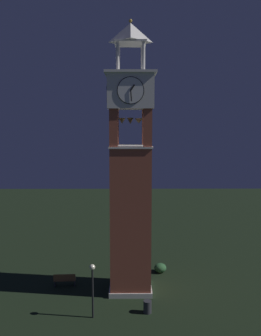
# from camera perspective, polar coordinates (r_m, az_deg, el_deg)

# --- Properties ---
(ground) EXTENTS (80.00, 80.00, 0.00)m
(ground) POSITION_cam_1_polar(r_m,az_deg,el_deg) (28.09, -0.00, -18.22)
(ground) COLOR black
(clock_tower) EXTENTS (3.40, 3.40, 18.79)m
(clock_tower) POSITION_cam_1_polar(r_m,az_deg,el_deg) (25.73, -0.00, -2.42)
(clock_tower) COLOR #9E4C38
(clock_tower) RESTS_ON ground
(park_bench) EXTENTS (0.52, 1.62, 0.95)m
(park_bench) POSITION_cam_1_polar(r_m,az_deg,el_deg) (28.73, -10.16, -16.67)
(park_bench) COLOR brown
(park_bench) RESTS_ON ground
(lamp_post) EXTENTS (0.36, 0.36, 3.44)m
(lamp_post) POSITION_cam_1_polar(r_m,az_deg,el_deg) (23.62, -5.91, -16.92)
(lamp_post) COLOR black
(lamp_post) RESTS_ON ground
(trash_bin) EXTENTS (0.52, 0.52, 0.80)m
(trash_bin) POSITION_cam_1_polar(r_m,az_deg,el_deg) (24.94, 2.64, -20.68)
(trash_bin) COLOR #2D2D33
(trash_bin) RESTS_ON ground
(shrub_near_entry) EXTENTS (0.97, 0.97, 0.73)m
(shrub_near_entry) POSITION_cam_1_polar(r_m,az_deg,el_deg) (30.76, 4.63, -15.16)
(shrub_near_entry) COLOR #336638
(shrub_near_entry) RESTS_ON ground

